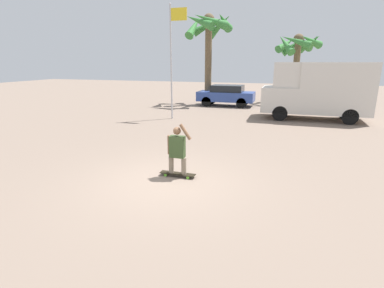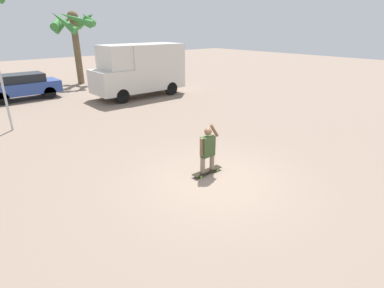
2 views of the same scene
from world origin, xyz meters
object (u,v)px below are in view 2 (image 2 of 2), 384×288
object	(u,v)px
parked_car_blue	(22,86)
skateboard	(207,171)
person_skateboarder	(208,148)
camper_van	(140,69)
palm_tree_near_van	(74,25)

from	to	relation	value
parked_car_blue	skateboard	bearing A→B (deg)	-83.72
skateboard	person_skateboarder	world-z (taller)	person_skateboarder
person_skateboarder	camper_van	world-z (taller)	camper_van
skateboard	parked_car_blue	distance (m)	14.49
camper_van	person_skateboarder	bearing A→B (deg)	-112.12
palm_tree_near_van	skateboard	bearing A→B (deg)	-100.35
skateboard	palm_tree_near_van	size ratio (longest dim) A/B	0.20
person_skateboarder	palm_tree_near_van	xyz separation A→B (m)	(3.20, 17.54, 3.36)
skateboard	parked_car_blue	bearing A→B (deg)	96.28
camper_van	parked_car_blue	distance (m)	7.06
skateboard	camper_van	size ratio (longest dim) A/B	0.18
camper_van	palm_tree_near_van	world-z (taller)	palm_tree_near_van
palm_tree_near_van	person_skateboarder	bearing A→B (deg)	-100.35
person_skateboarder	parked_car_blue	world-z (taller)	person_skateboarder
skateboard	person_skateboarder	bearing A→B (deg)	-180.00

